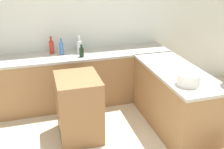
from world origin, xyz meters
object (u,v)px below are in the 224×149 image
at_px(wine_bottle_dark, 82,52).
at_px(vinegar_bottle_clear, 79,46).
at_px(dish_soap_bottle, 80,46).
at_px(mixing_bowl, 189,79).
at_px(island_table, 79,107).
at_px(water_bottle_blue, 61,48).
at_px(hot_sauce_bottle, 52,47).

bearing_deg(wine_bottle_dark, vinegar_bottle_clear, 90.38).
xyz_separation_m(dish_soap_bottle, vinegar_bottle_clear, (-0.03, -0.15, 0.03)).
distance_m(mixing_bowl, wine_bottle_dark, 1.78).
bearing_deg(island_table, water_bottle_blue, 94.85).
height_order(island_table, wine_bottle_dark, wine_bottle_dark).
bearing_deg(vinegar_bottle_clear, island_table, -101.54).
relative_size(hot_sauce_bottle, water_bottle_blue, 1.07).
distance_m(water_bottle_blue, wine_bottle_dark, 0.36).
distance_m(wine_bottle_dark, dish_soap_bottle, 0.34).
bearing_deg(hot_sauce_bottle, wine_bottle_dark, -34.47).
distance_m(hot_sauce_bottle, dish_soap_bottle, 0.48).
bearing_deg(dish_soap_bottle, wine_bottle_dark, -94.33).
bearing_deg(mixing_bowl, island_table, 154.91).
xyz_separation_m(mixing_bowl, vinegar_bottle_clear, (-1.08, 1.61, 0.04)).
height_order(mixing_bowl, water_bottle_blue, water_bottle_blue).
xyz_separation_m(wine_bottle_dark, dish_soap_bottle, (0.03, 0.34, 0.01)).
distance_m(hot_sauce_bottle, water_bottle_blue, 0.18).
xyz_separation_m(island_table, hot_sauce_bottle, (-0.24, 1.12, 0.57)).
height_order(water_bottle_blue, vinegar_bottle_clear, vinegar_bottle_clear).
bearing_deg(vinegar_bottle_clear, mixing_bowl, -56.13).
bearing_deg(island_table, hot_sauce_bottle, 102.07).
distance_m(island_table, hot_sauce_bottle, 1.28).
xyz_separation_m(water_bottle_blue, vinegar_bottle_clear, (0.29, -0.01, 0.01)).
relative_size(island_table, mixing_bowl, 3.19).
bearing_deg(hot_sauce_bottle, mixing_bowl, -48.41).
bearing_deg(island_table, dish_soap_bottle, 78.57).
bearing_deg(dish_soap_bottle, vinegar_bottle_clear, -100.63).
bearing_deg(mixing_bowl, vinegar_bottle_clear, 123.87).
xyz_separation_m(water_bottle_blue, wine_bottle_dark, (0.29, -0.21, -0.03)).
bearing_deg(dish_soap_bottle, island_table, -101.43).
xyz_separation_m(island_table, mixing_bowl, (1.29, -0.60, 0.53)).
xyz_separation_m(hot_sauce_bottle, vinegar_bottle_clear, (0.45, -0.11, 0.00)).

